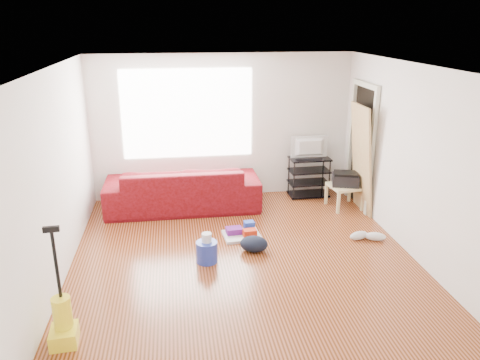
{
  "coord_description": "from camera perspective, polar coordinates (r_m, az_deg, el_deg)",
  "views": [
    {
      "loc": [
        -0.84,
        -5.43,
        3.02
      ],
      "look_at": [
        0.03,
        0.6,
        0.92
      ],
      "focal_mm": 35.0,
      "sensor_mm": 36.0,
      "label": 1
    }
  ],
  "objects": [
    {
      "name": "tv",
      "position": [
        8.28,
        8.56,
        3.93
      ],
      "size": [
        0.65,
        0.09,
        0.38
      ],
      "primitive_type": "imported",
      "rotation": [
        0.0,
        0.0,
        3.14
      ],
      "color": "black",
      "rests_on": "tv_stand"
    },
    {
      "name": "side_table",
      "position": [
        8.03,
        12.65,
        -1.03
      ],
      "size": [
        0.55,
        0.55,
        0.4
      ],
      "rotation": [
        0.0,
        0.0,
        0.14
      ],
      "color": "#D3BD84",
      "rests_on": "ground"
    },
    {
      "name": "door_panel",
      "position": [
        8.07,
        14.07,
        -3.59
      ],
      "size": [
        0.22,
        0.71,
        1.77
      ],
      "primitive_type": "cube",
      "rotation": [
        0.0,
        -0.1,
        0.0
      ],
      "color": "#A17244",
      "rests_on": "ground"
    },
    {
      "name": "bucket",
      "position": [
        6.27,
        -4.04,
        -9.86
      ],
      "size": [
        0.36,
        0.36,
        0.28
      ],
      "primitive_type": "cylinder",
      "rotation": [
        0.0,
        0.0,
        0.32
      ],
      "color": "#20339F",
      "rests_on": "ground"
    },
    {
      "name": "room",
      "position": [
        5.93,
        1.01,
        1.64
      ],
      "size": [
        4.51,
        5.01,
        2.51
      ],
      "color": "#4B1F06",
      "rests_on": "ground"
    },
    {
      "name": "sneakers",
      "position": [
        7.03,
        15.23,
        -6.61
      ],
      "size": [
        0.55,
        0.28,
        0.12
      ],
      "rotation": [
        0.0,
        0.0,
        -0.16
      ],
      "color": "silver",
      "rests_on": "ground"
    },
    {
      "name": "toilet_paper",
      "position": [
        6.18,
        -4.05,
        -8.19
      ],
      "size": [
        0.13,
        0.13,
        0.12
      ],
      "primitive_type": "cylinder",
      "color": "silver",
      "rests_on": "bucket"
    },
    {
      "name": "sofa",
      "position": [
        7.98,
        -6.88,
        -3.4
      ],
      "size": [
        2.53,
        0.99,
        0.74
      ],
      "primitive_type": "imported",
      "rotation": [
        0.0,
        0.0,
        3.14
      ],
      "color": "#410402",
      "rests_on": "ground"
    },
    {
      "name": "cleaning_tray",
      "position": [
        6.9,
        0.32,
        -6.45
      ],
      "size": [
        0.56,
        0.47,
        0.19
      ],
      "rotation": [
        0.0,
        0.0,
        0.09
      ],
      "color": "silver",
      "rests_on": "ground"
    },
    {
      "name": "printer",
      "position": [
        7.97,
        12.74,
        0.13
      ],
      "size": [
        0.5,
        0.43,
        0.22
      ],
      "rotation": [
        0.0,
        0.0,
        -0.29
      ],
      "color": "black",
      "rests_on": "side_table"
    },
    {
      "name": "tv_stand",
      "position": [
        8.43,
        8.38,
        0.42
      ],
      "size": [
        0.72,
        0.42,
        0.71
      ],
      "rotation": [
        0.0,
        0.0,
        0.02
      ],
      "color": "black",
      "rests_on": "ground"
    },
    {
      "name": "backpack",
      "position": [
        6.52,
        1.7,
        -8.62
      ],
      "size": [
        0.46,
        0.4,
        0.21
      ],
      "primitive_type": "ellipsoid",
      "rotation": [
        0.0,
        0.0,
        -0.3
      ],
      "color": "black",
      "rests_on": "ground"
    },
    {
      "name": "vacuum",
      "position": [
        5.07,
        -20.77,
        -15.9
      ],
      "size": [
        0.28,
        0.31,
        1.23
      ],
      "rotation": [
        0.0,
        0.0,
        0.07
      ],
      "color": "yellow",
      "rests_on": "ground"
    }
  ]
}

